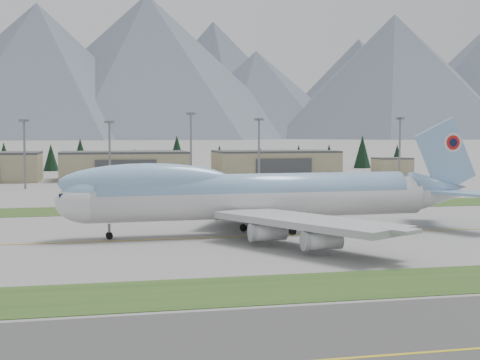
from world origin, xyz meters
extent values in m
plane|color=slate|center=(0.00, 0.00, 0.00)|extent=(7000.00, 7000.00, 0.00)
cube|color=#2B491A|center=(0.00, -38.00, 0.00)|extent=(400.00, 14.00, 0.08)
cube|color=#2B491A|center=(0.00, 45.00, 0.00)|extent=(400.00, 18.00, 0.08)
cube|color=#3B3B3B|center=(0.00, -62.00, 0.00)|extent=(400.00, 32.00, 0.04)
cube|color=gold|center=(0.00, 0.00, 0.00)|extent=(400.00, 0.40, 0.02)
cube|color=gold|center=(0.00, -62.00, 0.00)|extent=(400.00, 0.40, 0.02)
cylinder|color=silver|center=(2.79, 3.40, 6.14)|extent=(59.54, 8.99, 6.89)
cylinder|color=#84ACD8|center=(1.73, 3.36, 7.42)|extent=(55.28, 8.31, 6.36)
ellipsoid|color=silver|center=(-26.86, 2.34, 6.14)|extent=(11.26, 7.27, 6.89)
ellipsoid|color=#84ACD8|center=(-26.86, 2.34, 7.42)|extent=(9.42, 6.16, 5.84)
ellipsoid|color=#84ACD8|center=(-17.33, 2.68, 9.43)|extent=(29.43, 6.88, 6.36)
cube|color=#0C1433|center=(-30.56, 2.21, 7.52)|extent=(2.37, 2.83, 1.37)
cone|color=silver|center=(37.73, 4.64, 6.14)|extent=(12.94, 7.20, 6.75)
cone|color=#84ACD8|center=(37.73, 4.64, 7.42)|extent=(11.86, 6.55, 6.14)
cube|color=#84ACD8|center=(38.79, 4.67, 13.35)|extent=(12.85, 1.09, 14.62)
cylinder|color=silver|center=(40.05, 5.14, 15.89)|extent=(3.82, 0.35, 3.81)
cylinder|color=red|center=(40.04, 5.25, 15.89)|extent=(2.76, 0.31, 2.75)
cylinder|color=#0C1433|center=(40.04, 5.36, 15.89)|extent=(1.60, 0.27, 1.59)
cube|color=#84ACD8|center=(39.62, 11.07, 6.78)|extent=(10.40, 13.21, 0.49)
cube|color=#84ACD8|center=(40.07, -1.64, 6.78)|extent=(10.96, 13.27, 0.49)
cube|color=#A4A7AC|center=(4.29, 20.94, 4.24)|extent=(22.97, 32.98, 1.06)
cube|color=#A4A7AC|center=(5.53, -14.00, 4.24)|extent=(24.62, 32.55, 1.06)
cylinder|color=silver|center=(-0.43, 16.53, 2.22)|extent=(5.60, 2.84, 2.65)
cylinder|color=silver|center=(4.41, 26.56, 2.22)|extent=(5.60, 2.84, 2.65)
cylinder|color=silver|center=(0.51, -9.94, 2.22)|extent=(5.60, 2.84, 2.65)
cylinder|color=silver|center=(6.05, -19.60, 2.22)|extent=(5.60, 2.84, 2.65)
cylinder|color=slate|center=(-23.68, 2.46, 1.27)|extent=(0.48, 0.48, 2.54)
cylinder|color=slate|center=(1.09, 6.52, 1.38)|extent=(0.61, 0.61, 2.75)
cylinder|color=slate|center=(1.32, 0.16, 1.38)|extent=(0.61, 0.61, 2.75)
cylinder|color=slate|center=(6.38, 6.70, 1.38)|extent=(0.61, 0.61, 2.75)
cylinder|color=slate|center=(6.61, 0.35, 1.38)|extent=(0.61, 0.61, 2.75)
cylinder|color=black|center=(-23.66, 2.03, 0.58)|extent=(1.18, 0.41, 1.17)
cylinder|color=black|center=(-23.69, 2.88, 0.58)|extent=(1.18, 0.41, 1.17)
cylinder|color=black|center=(1.09, 6.52, 0.64)|extent=(1.29, 0.57, 1.27)
cylinder|color=black|center=(1.32, 0.16, 0.64)|extent=(1.29, 0.57, 1.27)
cylinder|color=black|center=(6.38, 6.70, 0.64)|extent=(1.29, 0.57, 1.27)
cylinder|color=black|center=(6.61, 0.35, 0.64)|extent=(1.29, 0.57, 1.27)
cube|color=gray|center=(-15.00, 150.00, 5.00)|extent=(48.00, 26.00, 10.00)
cube|color=#393B3E|center=(-15.00, 150.00, 10.40)|extent=(48.00, 26.00, 0.80)
cube|color=#393B3E|center=(-15.00, 136.70, 4.00)|extent=(22.08, 0.60, 8.00)
cube|color=gray|center=(45.00, 150.00, 5.00)|extent=(48.00, 26.00, 10.00)
cube|color=#393B3E|center=(45.00, 150.00, 10.40)|extent=(48.00, 26.00, 0.80)
cube|color=#393B3E|center=(45.00, 136.70, 4.00)|extent=(22.08, 0.60, 8.00)
cube|color=gray|center=(95.00, 148.00, 3.50)|extent=(14.00, 12.00, 7.00)
cube|color=#393B3E|center=(95.00, 148.00, 7.30)|extent=(14.00, 12.00, 0.60)
cylinder|color=slate|center=(-47.75, 110.76, 10.65)|extent=(0.70, 0.70, 21.30)
cube|color=slate|center=(-47.75, 110.76, 21.70)|extent=(3.20, 3.20, 0.80)
cylinder|color=slate|center=(-21.29, 110.10, 10.46)|extent=(0.70, 0.70, 20.91)
cube|color=slate|center=(-21.29, 110.10, 21.31)|extent=(3.20, 3.20, 0.80)
cylinder|color=slate|center=(5.75, 113.82, 11.94)|extent=(0.70, 0.70, 23.88)
cube|color=slate|center=(5.75, 113.82, 24.28)|extent=(3.20, 3.20, 0.80)
cylinder|color=slate|center=(28.38, 109.71, 10.98)|extent=(0.70, 0.70, 21.95)
cube|color=slate|center=(28.38, 109.71, 22.35)|extent=(3.20, 3.20, 0.80)
cylinder|color=slate|center=(81.75, 113.58, 11.33)|extent=(0.70, 0.70, 22.65)
cube|color=slate|center=(81.75, 113.58, 23.05)|extent=(3.20, 3.20, 0.80)
imported|color=white|center=(-37.59, 129.22, 0.00)|extent=(1.85, 3.88, 1.28)
imported|color=gold|center=(33.87, 125.10, 0.00)|extent=(3.30, 1.48, 1.05)
imported|color=#A2A3A7|center=(60.64, 134.79, 0.00)|extent=(2.37, 3.92, 1.06)
cone|color=black|center=(-66.62, 209.47, 6.83)|extent=(7.65, 7.65, 13.67)
cone|color=black|center=(-46.43, 215.87, 6.40)|extent=(7.17, 7.17, 12.80)
cone|color=black|center=(-32.79, 210.31, 7.72)|extent=(8.64, 8.64, 15.43)
cone|color=black|center=(-7.65, 210.61, 5.23)|extent=(5.86, 5.86, 10.47)
cone|color=black|center=(12.52, 210.54, 8.41)|extent=(9.42, 9.42, 16.82)
cone|color=black|center=(34.00, 214.13, 5.93)|extent=(6.65, 6.65, 11.87)
cone|color=black|center=(53.52, 208.64, 5.31)|extent=(5.95, 5.95, 10.62)
cone|color=black|center=(73.05, 208.48, 6.09)|extent=(6.82, 6.82, 12.17)
cone|color=black|center=(89.87, 211.00, 6.21)|extent=(6.95, 6.95, 12.42)
cone|color=black|center=(107.61, 210.40, 8.37)|extent=(9.37, 9.37, 16.74)
cone|color=black|center=(126.21, 209.05, 6.10)|extent=(6.83, 6.83, 12.20)
cone|color=#485160|center=(-200.00, 2087.51, 212.65)|extent=(905.24, 905.24, 425.30)
cone|color=white|center=(-200.00, 2087.51, 340.24)|extent=(343.99, 343.99, 170.12)
cone|color=#485160|center=(150.00, 2189.50, 243.80)|extent=(1049.00, 1049.00, 487.59)
cone|color=white|center=(150.00, 2189.50, 390.08)|extent=(398.62, 398.62, 195.04)
cone|color=#485160|center=(550.00, 2275.87, 159.28)|extent=(746.04, 746.04, 318.56)
cone|color=white|center=(550.00, 2275.87, 254.85)|extent=(283.49, 283.49, 127.42)
cone|color=#485160|center=(1000.00, 2081.75, 216.61)|extent=(947.04, 947.04, 433.21)
cone|color=white|center=(1000.00, 2081.75, 346.57)|extent=(359.88, 359.88, 173.29)
cone|color=#485160|center=(-200.00, 2900.00, 220.84)|extent=(883.34, 883.34, 441.67)
cone|color=white|center=(-200.00, 2900.00, 344.50)|extent=(353.34, 353.34, 194.34)
cone|color=#485160|center=(500.00, 2900.00, 261.51)|extent=(1046.03, 1046.03, 523.02)
cone|color=white|center=(500.00, 2900.00, 407.95)|extent=(418.41, 418.41, 230.13)
cone|color=#485160|center=(1200.00, 2900.00, 232.65)|extent=(930.59, 930.59, 465.30)
cone|color=white|center=(1200.00, 2900.00, 362.93)|extent=(372.24, 372.24, 204.73)
camera|label=1|loc=(-25.65, -110.10, 17.56)|focal=50.00mm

